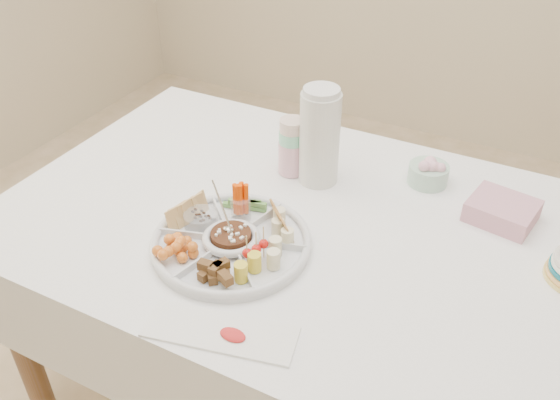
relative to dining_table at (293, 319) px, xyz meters
The scene contains 15 objects.
floor 0.38m from the dining_table, ahead, with size 4.00×4.00×0.00m, color tan.
dining_table is the anchor object (origin of this frame).
party_tray 0.45m from the dining_table, 114.61° to the right, with size 0.38×0.38×0.04m, color silver.
bean_dip 0.45m from the dining_table, 114.61° to the right, with size 0.10×0.10×0.04m, color black.
tortillas 0.43m from the dining_table, 85.51° to the right, with size 0.09×0.09×0.05m, color #B07E2C, non-canonical shape.
carrot_cucumber 0.46m from the dining_table, 155.19° to the right, with size 0.10×0.10×0.09m, color #FF4800, non-canonical shape.
pita_raisins 0.50m from the dining_table, 144.31° to the right, with size 0.12×0.12×0.06m, color tan, non-canonical shape.
cherries 0.53m from the dining_table, 121.98° to the right, with size 0.12×0.12×0.05m, color #D05F1D, non-canonical shape.
granola_chunks 0.52m from the dining_table, 98.40° to the right, with size 0.09×0.09×0.04m, color #3F2A16, non-canonical shape.
banana_tomato 0.49m from the dining_table, 78.11° to the right, with size 0.10×0.10×0.08m, color #DDD584, non-canonical shape.
cup_stack 0.53m from the dining_table, 118.82° to the left, with size 0.08×0.08×0.21m, color white.
thermos 0.55m from the dining_table, 96.41° to the left, with size 0.11×0.11×0.28m, color silver.
flower_bowl 0.59m from the dining_table, 50.76° to the left, with size 0.11×0.11×0.08m, color #95C3A6.
napkin_stack 0.67m from the dining_table, 26.48° to the left, with size 0.16×0.14×0.05m, color #D08CA0.
placemat 0.57m from the dining_table, 84.84° to the right, with size 0.32×0.11×0.01m, color white.
Camera 1 is at (0.53, -1.10, 1.68)m, focal length 38.00 mm.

